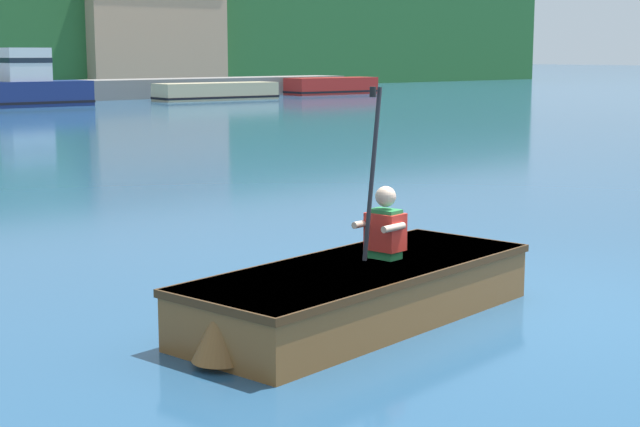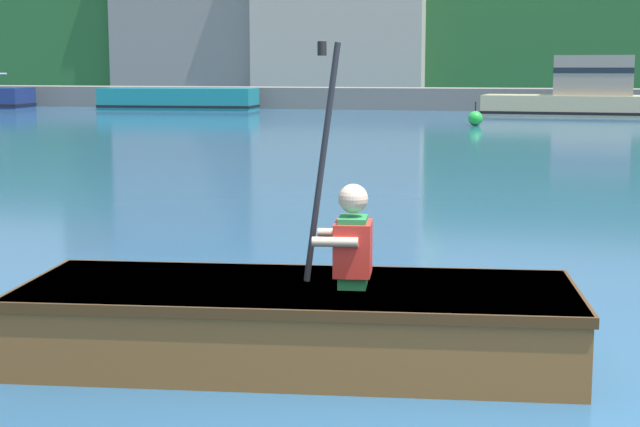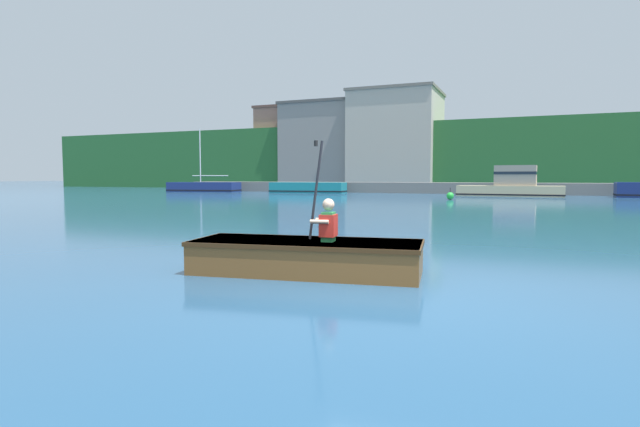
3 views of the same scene
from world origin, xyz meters
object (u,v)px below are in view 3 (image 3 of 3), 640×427
Objects in this scene: moored_boat_dock_center_far at (204,187)px; person_paddler at (328,221)px; channel_buoy at (450,196)px; moored_boat_dock_west_end at (512,185)px; moored_boat_dock_center_near at (308,188)px; rowboat_foreground at (303,255)px.

moored_boat_dock_center_far reaches higher than person_paddler.
moored_boat_dock_center_far is 9.48× the size of channel_buoy.
channel_buoy is at bearing -114.89° from moored_boat_dock_west_end.
moored_boat_dock_center_near is at bearing 175.65° from moored_boat_dock_west_end.
rowboat_foreground is at bearing -66.11° from moored_boat_dock_center_near.
moored_boat_dock_west_end is 7.83m from channel_buoy.
channel_buoy is at bearing -32.38° from moored_boat_dock_center_near.
moored_boat_dock_west_end is at bearing 86.57° from rowboat_foreground.
channel_buoy is (-3.29, -7.08, -0.55)m from moored_boat_dock_west_end.
moored_boat_dock_center_near is at bearing 114.43° from person_paddler.
person_paddler is (25.13, -32.09, 0.32)m from moored_boat_dock_center_far.
channel_buoy reaches higher than rowboat_foreground.
moored_boat_dock_center_near is 35.98m from person_paddler.
moored_boat_dock_center_near is 10.27m from moored_boat_dock_center_far.
moored_boat_dock_center_far reaches higher than moored_boat_dock_west_end.
moored_boat_dock_west_end is 31.55m from person_paddler.
moored_boat_dock_center_near is at bearing 113.89° from rowboat_foreground.
rowboat_foreground is at bearing -171.38° from person_paddler.
moored_boat_dock_center_far is at bearing 127.62° from rowboat_foreground.
moored_boat_dock_center_near is 9.23× the size of channel_buoy.
moored_boat_dock_center_far is at bearing -176.27° from moored_boat_dock_center_near.
moored_boat_dock_center_far is 24.61m from channel_buoy.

